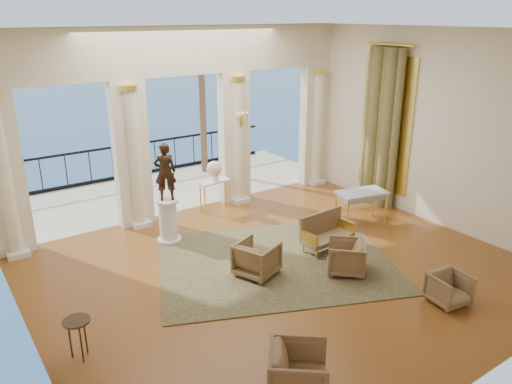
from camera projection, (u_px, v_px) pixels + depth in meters
floor at (281, 271)px, 9.78m from camera, size 9.00×9.00×0.00m
room_walls at (327, 139)px, 7.94m from camera, size 9.00×9.00×9.00m
arcade at (185, 110)px, 11.85m from camera, size 9.00×0.56×4.50m
terrace at (158, 191)px, 14.27m from camera, size 10.00×3.60×0.10m
balustrade at (135, 163)px, 15.35m from camera, size 9.00×0.06×1.03m
palm_tree at (200, 37)px, 14.56m from camera, size 2.00×2.00×4.50m
curtain at (381, 129)px, 12.55m from camera, size 0.33×1.40×4.09m
window_frame at (386, 125)px, 12.62m from camera, size 0.04×1.60×3.40m
wall_sconce at (241, 120)px, 12.48m from camera, size 0.30×0.11×0.33m
rug at (275, 262)px, 10.11m from camera, size 5.64×5.10×0.02m
armchair_a at (299, 371)px, 6.47m from camera, size 1.03×1.03×0.78m
armchair_b at (449, 287)px, 8.59m from camera, size 0.67×0.64×0.62m
armchair_c at (346, 256)px, 9.61m from camera, size 0.95×0.95×0.71m
armchair_d at (257, 257)px, 9.52m from camera, size 0.90×0.92×0.74m
settee at (325, 231)px, 10.60m from camera, size 1.22×0.57×0.79m
game_table at (362, 195)px, 11.76m from camera, size 1.28×0.88×0.80m
pedestal at (168, 221)px, 10.90m from camera, size 0.53×0.53×0.98m
statue at (165, 172)px, 10.51m from camera, size 0.54×0.45×1.26m
console_table at (215, 186)px, 12.62m from camera, size 0.84×0.39×0.78m
urn at (214, 170)px, 12.48m from camera, size 0.39×0.39×0.51m
side_table at (77, 326)px, 7.13m from camera, size 0.39×0.39×0.64m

